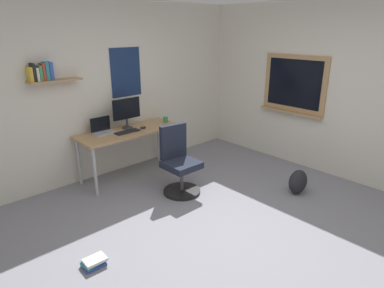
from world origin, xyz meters
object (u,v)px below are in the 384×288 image
object	(u,v)px
desk	(129,135)
laptop	(103,129)
monitor_primary	(127,111)
computer_mouse	(143,128)
office_chair	(179,164)
backpack	(298,182)
book_stack_on_floor	(94,262)
coffee_mug	(166,120)
keyboard	(127,132)

from	to	relation	value
desk	laptop	world-z (taller)	laptop
monitor_primary	computer_mouse	size ratio (longest dim) A/B	4.46
laptop	office_chair	bearing A→B (deg)	-62.75
backpack	desk	bearing A→B (deg)	123.30
backpack	office_chair	bearing A→B (deg)	135.16
monitor_primary	backpack	world-z (taller)	monitor_primary
book_stack_on_floor	computer_mouse	bearing A→B (deg)	41.85
desk	coffee_mug	size ratio (longest dim) A/B	17.09
desk	computer_mouse	xyz separation A→B (m)	(0.20, -0.08, 0.09)
desk	office_chair	distance (m)	0.98
laptop	computer_mouse	bearing A→B (deg)	-22.08
computer_mouse	coffee_mug	bearing A→B (deg)	5.89
coffee_mug	backpack	size ratio (longest dim) A/B	0.27
desk	monitor_primary	distance (m)	0.36
laptop	monitor_primary	world-z (taller)	monitor_primary
monitor_primary	keyboard	world-z (taller)	monitor_primary
laptop	keyboard	size ratio (longest dim) A/B	0.84
book_stack_on_floor	backpack	bearing A→B (deg)	-10.86
desk	backpack	distance (m)	2.55
keyboard	book_stack_on_floor	distance (m)	2.13
coffee_mug	backpack	xyz separation A→B (m)	(0.69, -2.07, -0.61)
desk	office_chair	size ratio (longest dim) A/B	1.66
desk	keyboard	bearing A→B (deg)	-135.47
desk	book_stack_on_floor	distance (m)	2.21
laptop	coffee_mug	size ratio (longest dim) A/B	3.37
desk	book_stack_on_floor	size ratio (longest dim) A/B	6.90
coffee_mug	office_chair	bearing A→B (deg)	-118.70
computer_mouse	backpack	distance (m)	2.40
office_chair	coffee_mug	bearing A→B (deg)	61.30
office_chair	laptop	bearing A→B (deg)	117.25
desk	laptop	bearing A→B (deg)	157.32
keyboard	coffee_mug	size ratio (longest dim) A/B	4.02
coffee_mug	desk	bearing A→B (deg)	177.72
office_chair	backpack	xyz separation A→B (m)	(1.18, -1.17, -0.24)
office_chair	keyboard	xyz separation A→B (m)	(-0.28, 0.84, 0.34)
computer_mouse	backpack	size ratio (longest dim) A/B	0.30
office_chair	book_stack_on_floor	bearing A→B (deg)	-158.99
office_chair	computer_mouse	xyz separation A→B (m)	(0.00, 0.84, 0.35)
backpack	computer_mouse	bearing A→B (deg)	120.20
keyboard	backpack	bearing A→B (deg)	-54.21
office_chair	desk	bearing A→B (deg)	102.06
desk	monitor_primary	world-z (taller)	monitor_primary
coffee_mug	book_stack_on_floor	bearing A→B (deg)	-144.42
office_chair	backpack	distance (m)	1.68
keyboard	book_stack_on_floor	world-z (taller)	keyboard
monitor_primary	book_stack_on_floor	bearing A→B (deg)	-131.95
monitor_primary	coffee_mug	distance (m)	0.70
computer_mouse	desk	bearing A→B (deg)	158.99
monitor_primary	computer_mouse	distance (m)	0.35
monitor_primary	backpack	size ratio (longest dim) A/B	1.36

